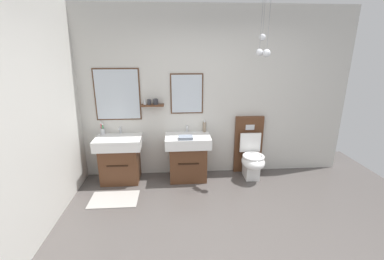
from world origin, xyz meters
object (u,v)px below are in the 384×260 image
vanity_sink_right (188,156)px  toilet (250,155)px  soap_dispenser (204,127)px  toothbrush_cup (103,131)px  folded_hand_towel (186,138)px  vanity_sink_left (120,157)px

vanity_sink_right → toilet: size_ratio=0.75×
toilet → soap_dispenser: (-0.77, 0.17, 0.46)m
toilet → toothbrush_cup: toilet is taller
soap_dispenser → folded_hand_towel: soap_dispenser is taller
vanity_sink_left → vanity_sink_right: same height
vanity_sink_right → soap_dispenser: bearing=32.6°
folded_hand_towel → toothbrush_cup: bearing=166.1°
vanity_sink_right → toilet: 1.06m
vanity_sink_right → toilet: bearing=0.8°
vanity_sink_left → vanity_sink_right: bearing=0.0°
vanity_sink_right → folded_hand_towel: bearing=-104.4°
vanity_sink_left → soap_dispenser: (1.39, 0.19, 0.43)m
folded_hand_towel → soap_dispenser: bearing=45.9°
toilet → toothbrush_cup: (-2.44, 0.16, 0.43)m
toilet → soap_dispenser: size_ratio=5.03×
toilet → toothbrush_cup: size_ratio=4.82×
toothbrush_cup → soap_dispenser: size_ratio=1.04×
vanity_sink_left → toothbrush_cup: 0.52m
soap_dispenser → toilet: bearing=-12.5°
vanity_sink_left → toothbrush_cup: size_ratio=3.61×
folded_hand_towel → toilet: bearing=8.8°
toothbrush_cup → vanity_sink_right: bearing=-7.3°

